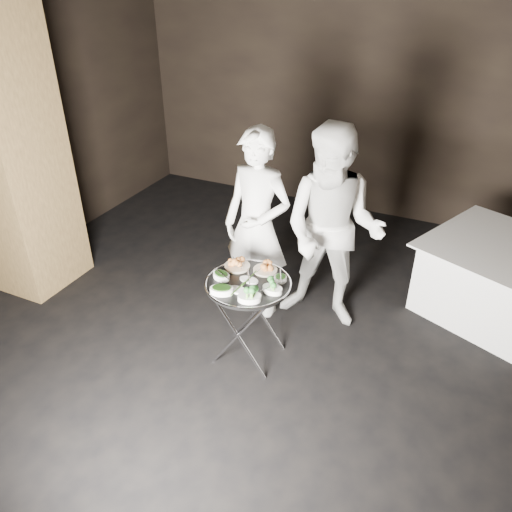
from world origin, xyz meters
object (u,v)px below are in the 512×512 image
at_px(serving_tray, 248,283).
at_px(waiter_right, 333,231).
at_px(waiter_left, 257,226).
at_px(dining_table, 497,280).
at_px(tray_stand, 249,317).

xyz_separation_m(serving_tray, waiter_right, (0.44, 0.82, 0.19)).
xyz_separation_m(serving_tray, waiter_left, (-0.24, 0.69, 0.15)).
xyz_separation_m(waiter_right, dining_table, (1.45, 0.79, -0.59)).
distance_m(serving_tray, waiter_right, 0.95).
xyz_separation_m(waiter_left, dining_table, (2.13, 0.92, -0.55)).
height_order(serving_tray, waiter_right, waiter_right).
bearing_deg(dining_table, serving_tray, -139.67).
bearing_deg(waiter_right, serving_tray, -120.67).
xyz_separation_m(tray_stand, waiter_right, (0.44, 0.82, 0.53)).
height_order(tray_stand, waiter_right, waiter_right).
bearing_deg(tray_stand, serving_tray, -135.00).
distance_m(tray_stand, waiter_right, 1.07).
relative_size(waiter_right, dining_table, 1.48).
distance_m(tray_stand, serving_tray, 0.34).
relative_size(waiter_left, waiter_right, 0.96).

